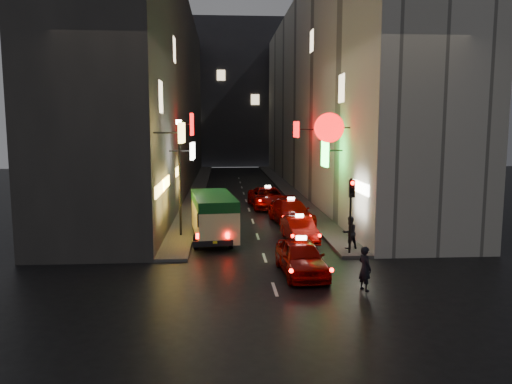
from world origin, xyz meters
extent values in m
plane|color=black|center=(0.00, 0.00, 0.00)|extent=(120.00, 120.00, 0.00)
cube|color=#363431|center=(-8.00, 34.00, 9.00)|extent=(6.00, 52.00, 18.00)
cube|color=#EAC252|center=(-3.73, 9.00, 5.74)|extent=(0.18, 1.84, 0.92)
cube|color=white|center=(-3.64, 15.44, 4.61)|extent=(0.18, 2.03, 0.96)
cube|color=#F20A0A|center=(-3.95, 20.38, 6.17)|extent=(0.18, 1.41, 1.50)
cube|color=#EAC252|center=(-4.98, 10.55, 3.00)|extent=(0.10, 3.40, 0.55)
cube|color=yellow|center=(-4.98, 13.11, 3.00)|extent=(0.10, 3.10, 0.55)
cube|color=#EAC252|center=(-4.98, 20.60, 3.00)|extent=(0.10, 3.01, 0.55)
cube|color=#FFE5B2|center=(-4.99, 12.00, 7.50)|extent=(0.06, 1.30, 1.60)
cube|color=#FFE5B2|center=(-4.99, 20.00, 11.00)|extent=(0.06, 1.30, 1.60)
cube|color=#ABA69D|center=(8.00, 34.00, 9.00)|extent=(6.00, 52.00, 18.00)
cylinder|color=#F20A0A|center=(3.85, 12.90, 5.96)|extent=(1.60, 0.18, 1.60)
cube|color=#32FF45|center=(3.98, 14.50, 4.65)|extent=(0.18, 1.34, 1.84)
cube|color=#F20A0A|center=(3.70, 23.90, 5.81)|extent=(0.18, 1.90, 1.20)
cube|color=white|center=(4.98, 10.39, 3.00)|extent=(0.10, 2.67, 0.55)
cube|color=#FFE5B2|center=(4.99, 15.00, 8.20)|extent=(0.06, 1.30, 1.60)
cube|color=#FFE5B2|center=(4.99, 25.00, 12.50)|extent=(0.06, 1.30, 1.60)
cube|color=#313236|center=(0.00, 66.00, 11.00)|extent=(30.00, 10.00, 22.00)
cube|color=#484643|center=(-4.25, 34.00, 0.07)|extent=(1.50, 52.00, 0.15)
cube|color=#484643|center=(4.25, 34.00, 0.07)|extent=(1.50, 52.00, 0.15)
cube|color=beige|center=(-2.40, 12.23, 1.39)|extent=(2.63, 5.83, 2.07)
cube|color=#0D4118|center=(-2.40, 12.23, 2.19)|extent=(2.65, 5.85, 0.52)
cube|color=black|center=(-2.40, 12.51, 1.60)|extent=(2.39, 3.60, 0.47)
cube|color=black|center=(-2.40, 9.46, 0.50)|extent=(1.94, 0.41, 0.28)
cube|color=#FF0A05|center=(-3.10, 9.39, 0.87)|extent=(0.17, 0.06, 0.26)
cube|color=#FF0A05|center=(-1.69, 9.39, 0.87)|extent=(0.17, 0.06, 0.26)
cylinder|color=black|center=(-3.26, 14.03, 0.36)|extent=(0.21, 0.71, 0.71)
cylinder|color=black|center=(-1.53, 10.43, 0.36)|extent=(0.21, 0.71, 0.71)
imported|color=#870400|center=(1.27, 5.84, 0.84)|extent=(2.49, 5.38, 1.67)
cube|color=white|center=(1.27, 5.84, 1.76)|extent=(0.43, 0.21, 0.16)
sphere|color=#FF0A05|center=(0.53, 3.46, 0.86)|extent=(0.16, 0.16, 0.16)
sphere|color=#FF0A05|center=(2.01, 3.46, 0.86)|extent=(0.16, 0.16, 0.16)
imported|color=#870400|center=(2.12, 11.74, 0.75)|extent=(2.26, 4.83, 1.50)
cube|color=white|center=(2.12, 11.74, 1.59)|extent=(0.43, 0.21, 0.16)
sphere|color=#FF0A05|center=(1.45, 9.61, 0.77)|extent=(0.16, 0.16, 0.16)
sphere|color=#FF0A05|center=(2.78, 9.61, 0.77)|extent=(0.16, 0.16, 0.16)
imported|color=#870400|center=(2.32, 16.54, 0.87)|extent=(2.93, 5.73, 1.75)
cube|color=white|center=(2.32, 16.54, 1.84)|extent=(0.44, 0.23, 0.16)
sphere|color=#FF0A05|center=(1.55, 14.05, 0.90)|extent=(0.16, 0.16, 0.16)
sphere|color=#FF0A05|center=(3.10, 14.05, 0.90)|extent=(0.16, 0.16, 0.16)
imported|color=#870400|center=(1.46, 22.85, 0.88)|extent=(2.67, 5.69, 1.76)
cube|color=white|center=(1.46, 22.85, 1.85)|extent=(0.43, 0.21, 0.16)
sphere|color=#FF0A05|center=(0.68, 20.34, 0.91)|extent=(0.16, 0.16, 0.16)
sphere|color=#FF0A05|center=(2.24, 20.34, 0.91)|extent=(0.16, 0.16, 0.16)
imported|color=black|center=(3.30, 3.68, 0.94)|extent=(0.62, 0.73, 1.88)
imported|color=black|center=(4.20, 9.42, 1.05)|extent=(0.77, 0.61, 1.79)
cylinder|color=black|center=(4.00, 8.60, 1.90)|extent=(0.10, 0.10, 3.50)
cube|color=black|center=(4.00, 8.42, 3.20)|extent=(0.26, 0.18, 0.80)
sphere|color=#FF0A05|center=(4.00, 8.31, 3.47)|extent=(0.18, 0.18, 0.18)
sphere|color=black|center=(4.00, 8.31, 3.20)|extent=(0.17, 0.17, 0.17)
sphere|color=black|center=(4.00, 8.31, 2.93)|extent=(0.17, 0.17, 0.17)
cylinder|color=black|center=(-4.20, 13.00, 3.15)|extent=(0.12, 0.12, 6.00)
cylinder|color=#FFE5BF|center=(-4.20, 13.00, 6.25)|extent=(0.28, 0.28, 0.25)
camera|label=1|loc=(-1.90, -13.84, 6.01)|focal=35.00mm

